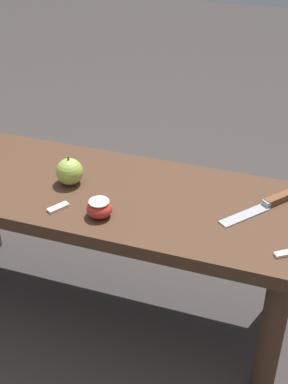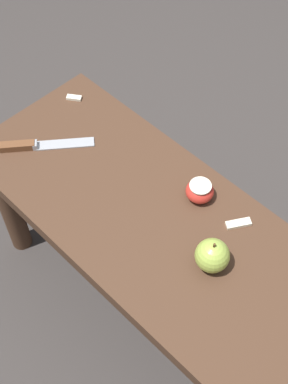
% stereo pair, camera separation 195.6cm
% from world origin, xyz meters
% --- Properties ---
extents(ground_plane, '(8.00, 8.00, 0.00)m').
position_xyz_m(ground_plane, '(0.00, 0.00, 0.00)').
color(ground_plane, '#383330').
extents(wooden_bench, '(1.20, 0.43, 0.47)m').
position_xyz_m(wooden_bench, '(0.00, 0.00, 0.39)').
color(wooden_bench, '#472D1E').
rests_on(wooden_bench, ground_plane).
extents(knife, '(0.18, 0.21, 0.02)m').
position_xyz_m(knife, '(-0.47, -0.07, 0.48)').
color(knife, '#9EA0A5').
rests_on(knife, wooden_bench).
extents(apple_whole, '(0.08, 0.08, 0.09)m').
position_xyz_m(apple_whole, '(0.10, 0.00, 0.51)').
color(apple_whole, '#9EB747').
rests_on(apple_whole, wooden_bench).
extents(apple_cut, '(0.07, 0.07, 0.05)m').
position_xyz_m(apple_cut, '(-0.05, 0.12, 0.50)').
color(apple_cut, red).
rests_on(apple_cut, wooden_bench).
extents(apple_slice_near_knife, '(0.04, 0.04, 0.01)m').
position_xyz_m(apple_slice_near_knife, '(-0.53, 0.13, 0.47)').
color(apple_slice_near_knife, silver).
rests_on(apple_slice_near_knife, wooden_bench).
extents(apple_slice_center, '(0.05, 0.06, 0.01)m').
position_xyz_m(apple_slice_center, '(0.07, 0.13, 0.47)').
color(apple_slice_center, silver).
rests_on(apple_slice_center, wooden_bench).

